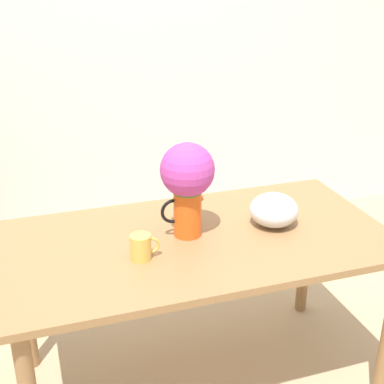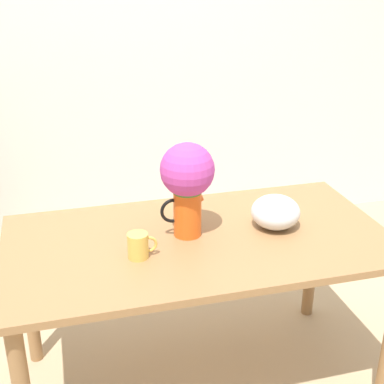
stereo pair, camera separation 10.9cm
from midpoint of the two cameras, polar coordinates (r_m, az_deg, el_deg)
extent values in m
cube|color=silver|center=(3.46, -5.57, 15.62)|extent=(8.00, 0.05, 2.60)
cube|color=olive|center=(2.16, 2.19, -5.21)|extent=(1.54, 0.82, 0.03)
cylinder|color=olive|center=(2.58, -15.91, -10.64)|extent=(0.06, 0.06, 0.71)
cylinder|color=olive|center=(2.88, 13.77, -6.61)|extent=(0.06, 0.06, 0.71)
cylinder|color=#E05619|center=(2.13, 0.98, -2.10)|extent=(0.11, 0.11, 0.21)
cone|color=#E05619|center=(2.11, 2.23, -0.19)|extent=(0.04, 0.04, 0.05)
torus|color=black|center=(2.11, -0.56, -2.02)|extent=(0.10, 0.01, 0.10)
sphere|color=#3D7033|center=(2.07, 1.00, 1.40)|extent=(0.16, 0.16, 0.16)
sphere|color=#B23D99|center=(2.06, 1.01, 2.37)|extent=(0.21, 0.21, 0.21)
cylinder|color=gold|center=(2.00, -4.23, -5.76)|extent=(0.08, 0.08, 0.10)
torus|color=gold|center=(2.00, -3.07, -5.62)|extent=(0.07, 0.01, 0.07)
ellipsoid|color=silver|center=(2.24, 10.28, -2.12)|extent=(0.20, 0.20, 0.14)
camera|label=1|loc=(0.05, -88.51, 0.64)|focal=50.00mm
camera|label=2|loc=(0.05, 91.49, -0.64)|focal=50.00mm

